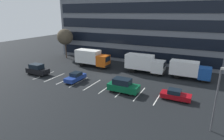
{
  "coord_description": "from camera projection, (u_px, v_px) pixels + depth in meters",
  "views": [
    {
      "loc": [
        16.5,
        -29.71,
        11.78
      ],
      "look_at": [
        1.17,
        0.61,
        1.4
      ],
      "focal_mm": 30.31,
      "sensor_mm": 36.0,
      "label": 1
    }
  ],
  "objects": [
    {
      "name": "suv_black",
      "position": [
        37.0,
        69.0,
        37.23
      ],
      "size": [
        4.62,
        1.96,
        2.09
      ],
      "color": "black",
      "rests_on": "ground_plane"
    },
    {
      "name": "lot_markings",
      "position": [
        92.0,
        85.0,
        32.08
      ],
      "size": [
        22.54,
        5.4,
        0.01
      ],
      "color": "silver",
      "rests_on": "ground_plane"
    },
    {
      "name": "office_building",
      "position": [
        139.0,
        16.0,
        48.08
      ],
      "size": [
        41.14,
        11.46,
        21.6
      ],
      "color": "slate",
      "rests_on": "ground_plane"
    },
    {
      "name": "street_light",
      "position": [
        219.0,
        93.0,
        18.28
      ],
      "size": [
        1.23,
        0.28,
        6.86
      ],
      "color": "#4C4C51",
      "rests_on": "ground_plane"
    },
    {
      "name": "box_truck_blue",
      "position": [
        189.0,
        69.0,
        34.31
      ],
      "size": [
        7.16,
        2.37,
        3.32
      ],
      "color": "#194799",
      "rests_on": "ground_plane"
    },
    {
      "name": "box_truck_white",
      "position": [
        144.0,
        63.0,
        37.88
      ],
      "size": [
        7.94,
        2.63,
        3.68
      ],
      "color": "white",
      "rests_on": "ground_plane"
    },
    {
      "name": "box_truck_orange",
      "position": [
        92.0,
        57.0,
        42.37
      ],
      "size": [
        8.0,
        2.65,
        3.71
      ],
      "color": "#D85914",
      "rests_on": "ground_plane"
    },
    {
      "name": "sedan_navy",
      "position": [
        76.0,
        77.0,
        33.7
      ],
      "size": [
        1.81,
        4.34,
        1.55
      ],
      "color": "navy",
      "rests_on": "ground_plane"
    },
    {
      "name": "suv_forest",
      "position": [
        123.0,
        86.0,
        28.89
      ],
      "size": [
        4.79,
        2.03,
        2.17
      ],
      "color": "#0C5933",
      "rests_on": "ground_plane"
    },
    {
      "name": "sedan_maroon",
      "position": [
        175.0,
        95.0,
        26.48
      ],
      "size": [
        4.12,
        1.72,
        1.47
      ],
      "color": "maroon",
      "rests_on": "ground_plane"
    },
    {
      "name": "ground_plane",
      "position": [
        105.0,
        77.0,
        35.92
      ],
      "size": [
        120.0,
        120.0,
        0.0
      ],
      "primitive_type": "plane",
      "color": "black"
    },
    {
      "name": "bare_tree",
      "position": [
        65.0,
        37.0,
        49.47
      ],
      "size": [
        4.11,
        4.11,
        7.7
      ],
      "color": "#473323",
      "rests_on": "ground_plane"
    }
  ]
}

